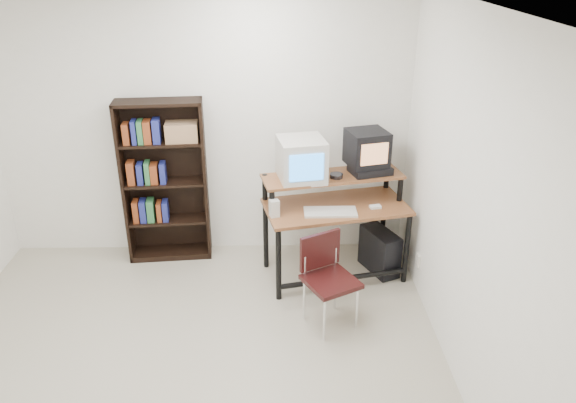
{
  "coord_description": "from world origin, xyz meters",
  "views": [
    {
      "loc": [
        0.69,
        -3.22,
        2.94
      ],
      "look_at": [
        0.8,
        1.1,
        0.93
      ],
      "focal_mm": 35.0,
      "sensor_mm": 36.0,
      "label": 1
    }
  ],
  "objects_px": {
    "crt_tv": "(367,148)",
    "school_chair": "(327,272)",
    "pc_tower": "(380,251)",
    "computer_desk": "(335,208)",
    "bookshelf": "(165,179)",
    "crt_monitor": "(301,160)"
  },
  "relations": [
    {
      "from": "school_chair",
      "to": "pc_tower",
      "type": "bearing_deg",
      "value": 25.38
    },
    {
      "from": "school_chair",
      "to": "bookshelf",
      "type": "xyz_separation_m",
      "value": [
        -1.49,
        1.15,
        0.36
      ]
    },
    {
      "from": "computer_desk",
      "to": "crt_tv",
      "type": "relative_size",
      "value": 3.35
    },
    {
      "from": "computer_desk",
      "to": "crt_monitor",
      "type": "bearing_deg",
      "value": 159.5
    },
    {
      "from": "bookshelf",
      "to": "crt_monitor",
      "type": "bearing_deg",
      "value": -20.05
    },
    {
      "from": "pc_tower",
      "to": "crt_tv",
      "type": "bearing_deg",
      "value": 112.23
    },
    {
      "from": "computer_desk",
      "to": "crt_tv",
      "type": "distance_m",
      "value": 0.62
    },
    {
      "from": "crt_tv",
      "to": "pc_tower",
      "type": "height_order",
      "value": "crt_tv"
    },
    {
      "from": "crt_monitor",
      "to": "school_chair",
      "type": "bearing_deg",
      "value": -87.48
    },
    {
      "from": "crt_tv",
      "to": "pc_tower",
      "type": "relative_size",
      "value": 0.93
    },
    {
      "from": "computer_desk",
      "to": "bookshelf",
      "type": "bearing_deg",
      "value": 153.94
    },
    {
      "from": "computer_desk",
      "to": "pc_tower",
      "type": "distance_m",
      "value": 0.67
    },
    {
      "from": "crt_tv",
      "to": "school_chair",
      "type": "distance_m",
      "value": 1.27
    },
    {
      "from": "school_chair",
      "to": "crt_monitor",
      "type": "bearing_deg",
      "value": 74.94
    },
    {
      "from": "crt_monitor",
      "to": "school_chair",
      "type": "xyz_separation_m",
      "value": [
        0.18,
        -0.79,
        -0.68
      ]
    },
    {
      "from": "computer_desk",
      "to": "bookshelf",
      "type": "distance_m",
      "value": 1.68
    },
    {
      "from": "computer_desk",
      "to": "crt_monitor",
      "type": "relative_size",
      "value": 2.99
    },
    {
      "from": "crt_monitor",
      "to": "bookshelf",
      "type": "xyz_separation_m",
      "value": [
        -1.31,
        0.36,
        -0.32
      ]
    },
    {
      "from": "computer_desk",
      "to": "bookshelf",
      "type": "xyz_separation_m",
      "value": [
        -1.63,
        0.41,
        0.14
      ]
    },
    {
      "from": "crt_monitor",
      "to": "crt_tv",
      "type": "relative_size",
      "value": 1.12
    },
    {
      "from": "computer_desk",
      "to": "bookshelf",
      "type": "relative_size",
      "value": 0.87
    },
    {
      "from": "computer_desk",
      "to": "pc_tower",
      "type": "relative_size",
      "value": 3.12
    }
  ]
}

